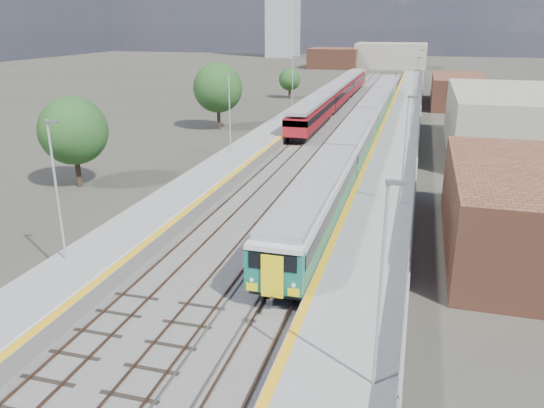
% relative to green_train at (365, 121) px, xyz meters
% --- Properties ---
extents(ground, '(320.00, 320.00, 0.00)m').
position_rel_green_train_xyz_m(ground, '(-1.50, 3.00, -2.22)').
color(ground, '#47443A').
rests_on(ground, ground).
extents(ballast_bed, '(10.50, 155.00, 0.06)m').
position_rel_green_train_xyz_m(ballast_bed, '(-3.75, 5.50, -2.19)').
color(ballast_bed, '#565451').
rests_on(ballast_bed, ground).
extents(tracks, '(8.96, 160.00, 0.17)m').
position_rel_green_train_xyz_m(tracks, '(-3.15, 7.17, -2.11)').
color(tracks, '#4C3323').
rests_on(tracks, ground).
extents(platform_right, '(4.70, 155.00, 8.52)m').
position_rel_green_train_xyz_m(platform_right, '(3.78, 5.49, -1.69)').
color(platform_right, slate).
rests_on(platform_right, ground).
extents(platform_left, '(4.30, 155.00, 8.52)m').
position_rel_green_train_xyz_m(platform_left, '(-10.55, 5.49, -1.70)').
color(platform_left, slate).
rests_on(platform_left, ground).
extents(buildings, '(72.00, 185.50, 40.00)m').
position_rel_green_train_xyz_m(buildings, '(-19.62, 91.60, 8.48)').
color(buildings, brown).
rests_on(buildings, ground).
extents(green_train, '(2.86, 79.74, 3.15)m').
position_rel_green_train_xyz_m(green_train, '(0.00, 0.00, 0.00)').
color(green_train, black).
rests_on(green_train, ground).
extents(red_train, '(2.86, 57.92, 3.60)m').
position_rel_green_train_xyz_m(red_train, '(-7.00, 23.48, -0.09)').
color(red_train, black).
rests_on(red_train, ground).
extents(tree_a, '(5.50, 5.50, 7.45)m').
position_rel_green_train_xyz_m(tree_a, '(-20.96, -24.45, 2.47)').
color(tree_a, '#382619').
rests_on(tree_a, ground).
extents(tree_b, '(6.13, 6.13, 8.30)m').
position_rel_green_train_xyz_m(tree_b, '(-18.53, 1.67, 3.01)').
color(tree_b, '#382619').
rests_on(tree_b, ground).
extents(tree_c, '(3.85, 3.85, 5.22)m').
position_rel_green_train_xyz_m(tree_c, '(-16.71, 31.97, 1.06)').
color(tree_c, '#382619').
rests_on(tree_c, ground).
extents(tree_d, '(4.09, 4.09, 5.54)m').
position_rel_green_train_xyz_m(tree_d, '(17.92, 15.95, 1.26)').
color(tree_d, '#382619').
rests_on(tree_d, ground).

